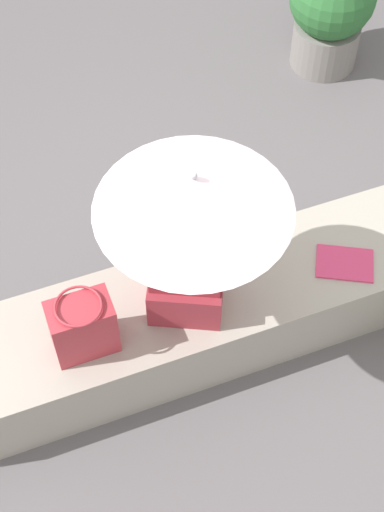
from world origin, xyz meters
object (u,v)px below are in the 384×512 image
(handbag_black, at_px, (83,326))
(planter_far, at_px, (331,9))
(person_seated, at_px, (186,256))
(parasol, at_px, (194,194))
(magazine, at_px, (345,263))

(handbag_black, bearing_deg, planter_far, 39.98)
(person_seated, distance_m, handbag_black, 0.56)
(parasol, relative_size, planter_far, 1.23)
(planter_far, bearing_deg, handbag_black, -140.02)
(handbag_black, distance_m, planter_far, 2.80)
(planter_far, bearing_deg, magazine, -114.49)
(person_seated, bearing_deg, handbag_black, -174.48)
(magazine, distance_m, planter_far, 1.99)
(person_seated, relative_size, magazine, 3.21)
(handbag_black, bearing_deg, parasol, -1.56)
(magazine, bearing_deg, planter_far, 93.43)
(magazine, height_order, planter_far, planter_far)
(parasol, distance_m, planter_far, 2.58)
(person_seated, relative_size, planter_far, 1.11)
(handbag_black, xyz_separation_m, planter_far, (2.15, 1.80, -0.14))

